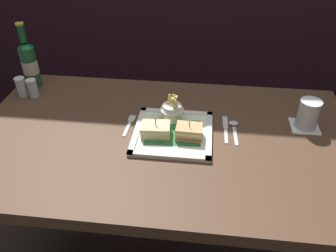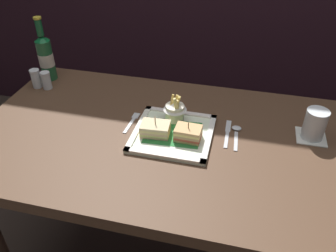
{
  "view_description": "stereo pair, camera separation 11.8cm",
  "coord_description": "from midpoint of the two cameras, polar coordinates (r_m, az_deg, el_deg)",
  "views": [
    {
      "loc": [
        0.13,
        -0.95,
        1.51
      ],
      "look_at": [
        0.02,
        0.01,
        0.81
      ],
      "focal_mm": 36.87,
      "sensor_mm": 36.0,
      "label": 1
    },
    {
      "loc": [
        0.24,
        -0.93,
        1.51
      ],
      "look_at": [
        0.02,
        0.01,
        0.81
      ],
      "focal_mm": 36.87,
      "sensor_mm": 36.0,
      "label": 2
    }
  ],
  "objects": [
    {
      "name": "dining_table",
      "position": [
        1.29,
        -3.4,
        -6.48
      ],
      "size": [
        1.35,
        0.78,
        0.77
      ],
      "color": "#523725",
      "rests_on": "ground_plane"
    },
    {
      "name": "square_plate",
      "position": [
        1.21,
        -2.0,
        -1.29
      ],
      "size": [
        0.27,
        0.27,
        0.02
      ],
      "color": "white",
      "rests_on": "dining_table"
    },
    {
      "name": "drink_coaster",
      "position": [
        1.32,
        19.31,
        -0.17
      ],
      "size": [
        0.1,
        0.1,
        0.0
      ],
      "primitive_type": "cube",
      "color": "white",
      "rests_on": "dining_table"
    },
    {
      "name": "fork",
      "position": [
        1.27,
        -9.08,
        0.23
      ],
      "size": [
        0.03,
        0.13,
        0.0
      ],
      "color": "silver",
      "rests_on": "dining_table"
    },
    {
      "name": "knife",
      "position": [
        1.25,
        6.83,
        -0.44
      ],
      "size": [
        0.02,
        0.16,
        0.0
      ],
      "color": "silver",
      "rests_on": "dining_table"
    },
    {
      "name": "pepper_shaker",
      "position": [
        1.54,
        -23.55,
        5.54
      ],
      "size": [
        0.04,
        0.04,
        0.08
      ],
      "color": "silver",
      "rests_on": "dining_table"
    },
    {
      "name": "sandwich_half_right",
      "position": [
        1.17,
        0.61,
        -1.09
      ],
      "size": [
        0.09,
        0.07,
        0.07
      ],
      "color": "tan",
      "rests_on": "square_plate"
    },
    {
      "name": "water_glass",
      "position": [
        1.29,
        19.71,
        1.51
      ],
      "size": [
        0.07,
        0.07,
        0.11
      ],
      "color": "silver",
      "rests_on": "dining_table"
    },
    {
      "name": "beer_bottle",
      "position": [
        1.58,
        -23.98,
        9.38
      ],
      "size": [
        0.06,
        0.06,
        0.28
      ],
      "color": "#1F5832",
      "rests_on": "dining_table"
    },
    {
      "name": "salt_shaker",
      "position": [
        1.56,
        -25.1,
        5.65
      ],
      "size": [
        0.04,
        0.04,
        0.08
      ],
      "color": "silver",
      "rests_on": "dining_table"
    },
    {
      "name": "spoon",
      "position": [
        1.25,
        8.24,
        -0.2
      ],
      "size": [
        0.04,
        0.14,
        0.01
      ],
      "color": "silver",
      "rests_on": "dining_table"
    },
    {
      "name": "sandwich_half_left",
      "position": [
        1.18,
        -4.92,
        -0.76
      ],
      "size": [
        0.1,
        0.08,
        0.07
      ],
      "color": "#E2B187",
      "rests_on": "square_plate"
    },
    {
      "name": "fries_cup",
      "position": [
        1.25,
        -2.05,
        2.71
      ],
      "size": [
        0.09,
        0.09,
        0.11
      ],
      "color": "silver",
      "rests_on": "square_plate"
    }
  ]
}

